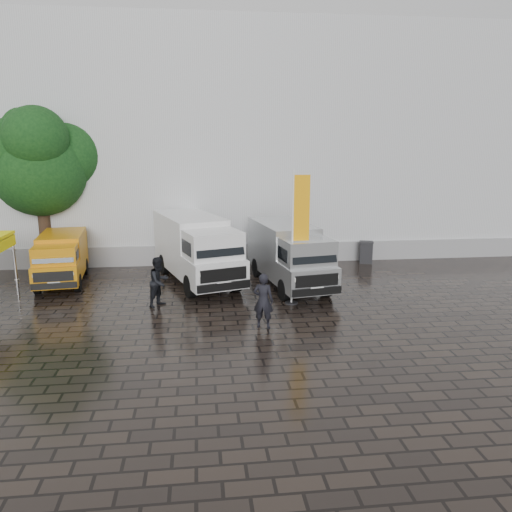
% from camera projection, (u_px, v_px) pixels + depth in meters
% --- Properties ---
extents(ground, '(120.00, 120.00, 0.00)m').
position_uv_depth(ground, '(275.00, 314.00, 17.99)').
color(ground, black).
rests_on(ground, ground).
extents(exhibition_hall, '(44.00, 16.00, 12.00)m').
position_uv_depth(exhibition_hall, '(269.00, 144.00, 32.39)').
color(exhibition_hall, silver).
rests_on(exhibition_hall, ground).
extents(hall_plinth, '(44.00, 0.15, 1.00)m').
position_uv_depth(hall_plinth, '(290.00, 252.00, 25.81)').
color(hall_plinth, gray).
rests_on(hall_plinth, ground).
extents(van_yellow, '(2.28, 4.77, 2.12)m').
position_uv_depth(van_yellow, '(62.00, 260.00, 21.77)').
color(van_yellow, orange).
rests_on(van_yellow, ground).
extents(van_white, '(4.12, 6.97, 2.87)m').
position_uv_depth(van_white, '(197.00, 250.00, 21.92)').
color(van_white, white).
rests_on(van_white, ground).
extents(van_silver, '(3.01, 6.30, 2.62)m').
position_uv_depth(van_silver, '(289.00, 256.00, 21.36)').
color(van_silver, '#B4B8B9').
rests_on(van_silver, ground).
extents(flagpole, '(0.88, 0.50, 5.11)m').
position_uv_depth(flagpole, '(297.00, 230.00, 18.61)').
color(flagpole, black).
rests_on(flagpole, ground).
extents(tree, '(4.44, 4.44, 7.97)m').
position_uv_depth(tree, '(37.00, 163.00, 23.56)').
color(tree, black).
rests_on(tree, ground).
extents(wheelie_bin, '(0.84, 0.84, 1.13)m').
position_uv_depth(wheelie_bin, '(366.00, 252.00, 25.62)').
color(wheelie_bin, black).
rests_on(wheelie_bin, ground).
extents(person_front, '(0.79, 0.65, 1.87)m').
position_uv_depth(person_front, '(263.00, 301.00, 16.49)').
color(person_front, black).
rests_on(person_front, ground).
extents(person_tent, '(1.13, 1.16, 1.89)m').
position_uv_depth(person_tent, '(159.00, 282.00, 18.73)').
color(person_tent, black).
rests_on(person_tent, ground).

